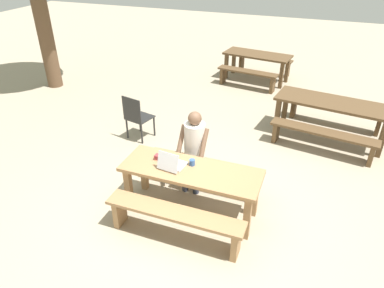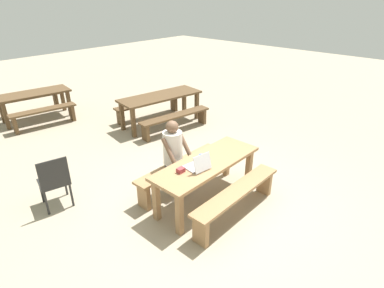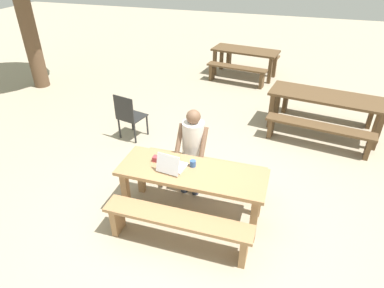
% 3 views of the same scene
% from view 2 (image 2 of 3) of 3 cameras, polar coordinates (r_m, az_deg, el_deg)
% --- Properties ---
extents(ground_plane, '(30.00, 30.00, 0.00)m').
position_cam_2_polar(ground_plane, '(5.40, 2.55, -10.01)').
color(ground_plane, tan).
extents(picnic_table_front, '(1.95, 0.69, 0.74)m').
position_cam_2_polar(picnic_table_front, '(5.05, 2.69, -4.30)').
color(picnic_table_front, '#9E754C').
rests_on(picnic_table_front, ground).
extents(bench_near, '(1.86, 0.30, 0.48)m').
position_cam_2_polar(bench_near, '(4.90, 8.08, -9.31)').
color(bench_near, '#9E754C').
rests_on(bench_near, ground).
extents(bench_far, '(1.86, 0.30, 0.48)m').
position_cam_2_polar(bench_far, '(5.53, -2.14, -4.52)').
color(bench_far, '#9E754C').
rests_on(bench_far, ground).
extents(laptop, '(0.35, 0.37, 0.27)m').
position_cam_2_polar(laptop, '(4.76, 1.10, -3.80)').
color(laptop, silver).
rests_on(laptop, picnic_table_front).
extents(small_pouch, '(0.12, 0.08, 0.07)m').
position_cam_2_polar(small_pouch, '(4.69, -2.04, -4.74)').
color(small_pouch, '#993338').
rests_on(small_pouch, picnic_table_front).
extents(coffee_mug, '(0.08, 0.08, 0.09)m').
position_cam_2_polar(coffee_mug, '(5.02, 1.69, -2.39)').
color(coffee_mug, '#335693').
rests_on(coffee_mug, picnic_table_front).
extents(person_seated, '(0.43, 0.42, 1.31)m').
position_cam_2_polar(person_seated, '(5.21, -3.23, -1.37)').
color(person_seated, '#333847').
rests_on(person_seated, ground).
extents(plastic_chair, '(0.53, 0.53, 0.92)m').
position_cam_2_polar(plastic_chair, '(5.41, -23.60, -6.18)').
color(plastic_chair, '#262626').
rests_on(plastic_chair, ground).
extents(picnic_table_mid, '(1.87, 0.98, 0.74)m').
position_cam_2_polar(picnic_table_mid, '(9.42, -26.61, 7.60)').
color(picnic_table_mid, brown).
rests_on(picnic_table_mid, ground).
extents(bench_mid_south, '(1.63, 0.53, 0.47)m').
position_cam_2_polar(bench_mid_south, '(8.88, -25.18, 4.97)').
color(bench_mid_south, brown).
rests_on(bench_mid_south, ground).
extents(bench_mid_north, '(1.63, 0.53, 0.47)m').
position_cam_2_polar(bench_mid_north, '(10.13, -27.25, 6.95)').
color(bench_mid_north, brown).
rests_on(bench_mid_north, ground).
extents(picnic_table_rear, '(2.23, 1.07, 0.78)m').
position_cam_2_polar(picnic_table_rear, '(8.14, -5.70, 8.00)').
color(picnic_table_rear, brown).
rests_on(picnic_table_rear, ground).
extents(bench_rear_south, '(1.95, 0.58, 0.44)m').
position_cam_2_polar(bench_rear_south, '(7.76, -3.00, 4.59)').
color(bench_rear_south, brown).
rests_on(bench_rear_south, ground).
extents(bench_rear_north, '(1.95, 0.58, 0.44)m').
position_cam_2_polar(bench_rear_north, '(8.75, -7.92, 6.90)').
color(bench_rear_north, brown).
rests_on(bench_rear_north, ground).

